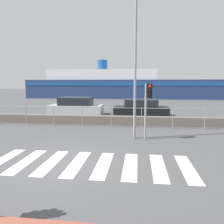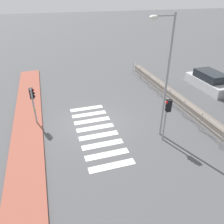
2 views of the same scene
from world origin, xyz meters
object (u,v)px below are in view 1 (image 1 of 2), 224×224
traffic_light_far (148,99)px  streetlamp (135,50)px  ferry_boat (120,86)px  parked_car_black (141,109)px  parked_car_silver (76,107)px

traffic_light_far → streetlamp: size_ratio=0.39×
traffic_light_far → ferry_boat: ferry_boat is taller
traffic_light_far → parked_car_black: traffic_light_far is taller
parked_car_silver → parked_car_black: bearing=0.0°
parked_car_silver → traffic_light_far: bearing=-53.2°
traffic_light_far → parked_car_silver: (-5.72, 7.65, -1.33)m
traffic_light_far → parked_car_black: 7.77m
traffic_light_far → parked_car_silver: traffic_light_far is taller
parked_car_silver → ferry_boat: bearing=85.0°
ferry_boat → parked_car_black: (3.58, -21.95, -1.53)m
ferry_boat → streetlamp: bearing=-83.9°
ferry_boat → parked_car_black: size_ratio=7.67×
streetlamp → parked_car_black: (0.41, 7.76, -3.61)m
traffic_light_far → ferry_boat: (-3.80, 29.60, 0.15)m
parked_car_black → ferry_boat: bearing=99.3°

